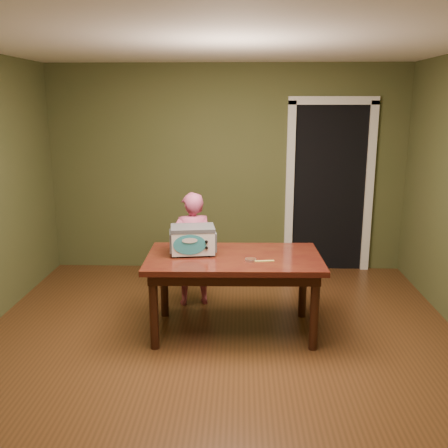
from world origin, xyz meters
The scene contains 8 objects.
floor centered at (0.00, 0.00, 0.00)m, with size 5.00×5.00×0.00m, color #553018.
room_shell centered at (0.00, 0.00, 1.71)m, with size 4.52×5.02×2.61m.
doorway centered at (1.30, 2.78, 1.06)m, with size 1.10×0.66×2.25m.
dining_table centered at (0.12, 0.58, 0.65)m, with size 1.62×0.94×0.75m.
toy_oven centered at (-0.26, 0.64, 0.89)m, with size 0.46×0.34×0.26m.
baking_pan centered at (0.27, 0.44, 0.76)m, with size 0.10×0.10×0.02m.
spatula centered at (0.39, 0.43, 0.75)m, with size 0.18×0.03×0.01m, color #CFC45A.
child centered at (-0.33, 1.25, 0.61)m, with size 0.45×0.29×1.23m, color #CD5482.
Camera 1 is at (0.18, -3.81, 2.12)m, focal length 40.00 mm.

